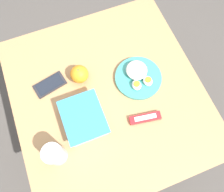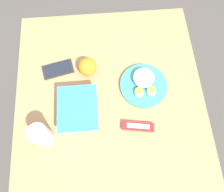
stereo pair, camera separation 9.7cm
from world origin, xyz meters
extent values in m
plane|color=#4C4742|center=(0.00, 0.00, 0.00)|extent=(10.00, 10.00, 0.00)
cube|color=#AD7F51|center=(0.00, 0.00, 0.72)|extent=(0.92, 0.86, 0.03)
cylinder|color=#936C45|center=(-0.40, -0.38, 0.35)|extent=(0.05, 0.05, 0.71)
cylinder|color=#936C45|center=(0.40, -0.38, 0.35)|extent=(0.05, 0.05, 0.71)
cylinder|color=#936C45|center=(0.40, 0.38, 0.35)|extent=(0.05, 0.05, 0.71)
cube|color=white|center=(-0.08, 0.14, 0.77)|extent=(0.19, 0.15, 0.06)
cube|color=beige|center=(-0.08, 0.14, 0.76)|extent=(0.17, 0.14, 0.04)
cube|color=#338CC6|center=(-0.08, 0.14, 0.80)|extent=(0.20, 0.17, 0.01)
ellipsoid|color=gray|center=(-0.08, 0.16, 0.77)|extent=(0.05, 0.05, 0.02)
sphere|color=orange|center=(0.12, 0.09, 0.78)|extent=(0.08, 0.08, 0.08)
cylinder|color=#4C662D|center=(0.12, 0.09, 0.82)|extent=(0.01, 0.01, 0.00)
cylinder|color=teal|center=(0.02, -0.16, 0.74)|extent=(0.22, 0.22, 0.02)
ellipsoid|color=white|center=(0.05, -0.16, 0.77)|extent=(0.10, 0.10, 0.04)
ellipsoid|color=white|center=(-0.02, -0.19, 0.77)|extent=(0.05, 0.04, 0.02)
cylinder|color=#F4A823|center=(-0.02, -0.19, 0.78)|extent=(0.03, 0.03, 0.01)
ellipsoid|color=white|center=(-0.02, -0.13, 0.77)|extent=(0.05, 0.04, 0.02)
cylinder|color=#F4A823|center=(-0.02, -0.13, 0.78)|extent=(0.03, 0.03, 0.01)
cube|color=red|center=(-0.17, -0.11, 0.74)|extent=(0.06, 0.14, 0.02)
cube|color=white|center=(-0.17, -0.11, 0.75)|extent=(0.04, 0.10, 0.00)
cube|color=#232328|center=(0.14, 0.24, 0.74)|extent=(0.10, 0.16, 0.01)
cube|color=black|center=(0.14, 0.24, 0.75)|extent=(0.09, 0.13, 0.00)
cylinder|color=silver|center=(-0.18, 0.29, 0.79)|extent=(0.08, 0.08, 0.12)
camera|label=1|loc=(-0.34, 0.11, 1.68)|focal=35.00mm
camera|label=2|loc=(-0.36, 0.02, 1.68)|focal=35.00mm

